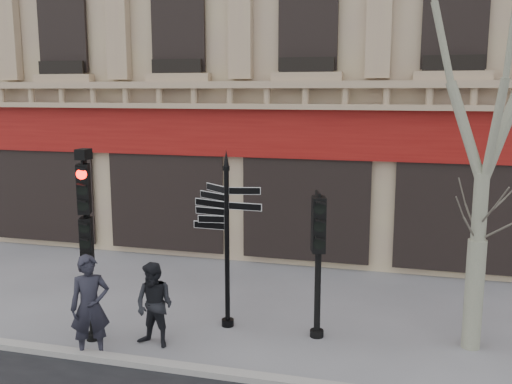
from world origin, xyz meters
TOP-DOWN VIEW (x-y plane):
  - ground at (0.00, 0.00)m, footprint 80.00×80.00m
  - kerb at (0.00, -1.40)m, footprint 80.00×0.25m
  - fingerpost at (-0.81, 0.63)m, footprint 1.79×1.79m
  - traffic_signal_main at (-3.10, -0.66)m, footprint 0.48×0.42m
  - traffic_signal_secondary at (1.02, 0.59)m, footprint 0.54×0.45m
  - plane_tree at (3.85, 0.86)m, footprint 2.99×2.99m
  - pedestrian_a at (-2.73, -1.30)m, footprint 0.82×0.74m
  - pedestrian_b at (-1.83, -0.59)m, footprint 0.87×0.73m

SIDE VIEW (x-z plane):
  - ground at x=0.00m, z-range 0.00..0.00m
  - kerb at x=0.00m, z-range 0.00..0.12m
  - pedestrian_b at x=-1.83m, z-range 0.00..1.60m
  - pedestrian_a at x=-2.73m, z-range 0.00..1.88m
  - traffic_signal_secondary at x=1.02m, z-range 0.55..3.31m
  - traffic_signal_main at x=-3.10m, z-range 0.48..4.15m
  - fingerpost at x=-0.81m, z-range 0.62..4.20m
  - plane_tree at x=3.85m, z-range 1.60..9.55m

